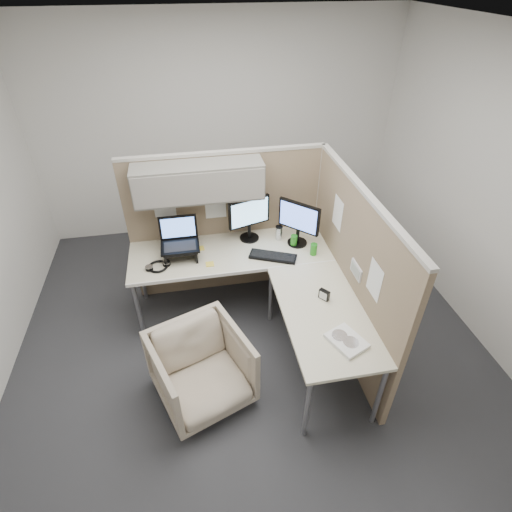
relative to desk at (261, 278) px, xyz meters
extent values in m
plane|color=#2B2B2E|center=(-0.12, -0.13, -0.69)|extent=(4.50, 4.50, 0.00)
cube|color=#89735A|center=(-0.22, 0.77, 0.11)|extent=(2.00, 0.05, 1.60)
cube|color=#A8A399|center=(-0.22, 0.77, 0.93)|extent=(2.00, 0.06, 0.03)
cube|color=slate|center=(-0.47, 0.62, 0.73)|extent=(1.20, 0.34, 0.34)
cube|color=gray|center=(-0.47, 0.45, 0.73)|extent=(1.18, 0.01, 0.30)
plane|color=white|center=(-0.82, 0.75, 0.46)|extent=(0.26, 0.00, 0.26)
plane|color=white|center=(-0.32, 0.75, 0.39)|extent=(0.26, 0.00, 0.26)
cube|color=#89735A|center=(0.78, -0.23, 0.11)|extent=(0.05, 2.00, 1.60)
cube|color=#A8A399|center=(0.78, -0.23, 0.93)|extent=(0.06, 2.00, 0.03)
cube|color=#A8A399|center=(0.78, 0.77, 0.11)|extent=(0.06, 0.06, 1.60)
cube|color=silver|center=(0.75, -0.38, 0.27)|extent=(0.02, 0.20, 0.12)
cube|color=gray|center=(0.73, -0.38, 0.27)|extent=(0.00, 0.16, 0.09)
plane|color=white|center=(0.75, 0.17, 0.51)|extent=(0.00, 0.26, 0.26)
plane|color=white|center=(0.75, -0.68, 0.41)|extent=(0.00, 0.26, 0.26)
cube|color=beige|center=(-0.22, 0.41, 0.03)|extent=(2.00, 0.68, 0.03)
cube|color=beige|center=(0.41, -0.58, 0.03)|extent=(0.68, 1.30, 0.03)
cube|color=white|center=(-0.22, 0.07, 0.03)|extent=(2.00, 0.02, 0.03)
cylinder|color=gray|center=(-1.17, 0.12, -0.34)|extent=(0.04, 0.04, 0.70)
cylinder|color=gray|center=(-1.17, 0.70, -0.34)|extent=(0.04, 0.04, 0.70)
cylinder|color=gray|center=(0.13, -1.18, -0.34)|extent=(0.04, 0.04, 0.70)
cylinder|color=gray|center=(0.71, -1.18, -0.34)|extent=(0.04, 0.04, 0.70)
cylinder|color=gray|center=(0.13, 0.12, -0.34)|extent=(0.04, 0.04, 0.70)
imported|color=#B9A493|center=(-0.63, -0.66, -0.32)|extent=(0.91, 0.88, 0.74)
cylinder|color=black|center=(-0.01, 0.60, 0.05)|extent=(0.20, 0.20, 0.02)
cylinder|color=black|center=(-0.01, 0.60, 0.13)|extent=(0.04, 0.04, 0.15)
cube|color=black|center=(-0.01, 0.60, 0.36)|extent=(0.43, 0.16, 0.30)
cube|color=#8DCAF4|center=(0.00, 0.58, 0.36)|extent=(0.38, 0.12, 0.26)
cylinder|color=black|center=(0.46, 0.42, 0.05)|extent=(0.20, 0.20, 0.02)
cylinder|color=black|center=(0.46, 0.42, 0.13)|extent=(0.04, 0.04, 0.15)
cube|color=black|center=(0.46, 0.42, 0.36)|extent=(0.34, 0.34, 0.30)
cube|color=#5578E8|center=(0.45, 0.41, 0.36)|extent=(0.29, 0.29, 0.26)
cube|color=black|center=(-0.71, 0.38, 0.16)|extent=(0.32, 0.26, 0.02)
cube|color=black|center=(-0.86, 0.38, 0.11)|extent=(0.02, 0.24, 0.13)
cube|color=black|center=(-0.57, 0.38, 0.11)|extent=(0.02, 0.24, 0.13)
cube|color=black|center=(-0.71, 0.38, 0.18)|extent=(0.36, 0.26, 0.02)
cube|color=black|center=(-0.71, 0.53, 0.31)|extent=(0.36, 0.06, 0.23)
cube|color=#598CF2|center=(-0.71, 0.53, 0.30)|extent=(0.32, 0.04, 0.19)
cube|color=black|center=(0.16, 0.23, 0.05)|extent=(0.48, 0.32, 0.02)
ellipsoid|color=black|center=(0.32, 0.20, 0.06)|extent=(0.10, 0.08, 0.03)
cylinder|color=silver|center=(0.29, 0.53, 0.12)|extent=(0.07, 0.07, 0.15)
cylinder|color=black|center=(0.29, 0.53, 0.19)|extent=(0.07, 0.07, 0.01)
cylinder|color=#268C1E|center=(0.56, 0.21, 0.10)|extent=(0.07, 0.07, 0.12)
cylinder|color=#268C1E|center=(0.41, 0.39, 0.10)|extent=(0.07, 0.07, 0.12)
cube|color=yellow|center=(-0.45, 0.23, 0.05)|extent=(0.08, 0.08, 0.01)
cube|color=yellow|center=(-0.52, 0.51, 0.05)|extent=(0.08, 0.08, 0.01)
torus|color=black|center=(-0.94, 0.27, 0.06)|extent=(0.23, 0.23, 0.02)
cylinder|color=black|center=(-1.02, 0.25, 0.06)|extent=(0.07, 0.07, 0.03)
cylinder|color=black|center=(-0.86, 0.29, 0.06)|extent=(0.07, 0.07, 0.03)
cube|color=white|center=(0.48, -0.92, 0.06)|extent=(0.32, 0.35, 0.03)
cylinder|color=silver|center=(0.50, -0.95, 0.07)|extent=(0.12, 0.12, 0.00)
cylinder|color=silver|center=(0.44, -0.87, 0.08)|extent=(0.12, 0.12, 0.00)
cube|color=black|center=(0.46, -0.43, 0.09)|extent=(0.09, 0.10, 0.09)
cube|color=white|center=(0.45, -0.44, 0.09)|extent=(0.05, 0.06, 0.07)
camera|label=1|loc=(-0.57, -2.80, 2.38)|focal=28.00mm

